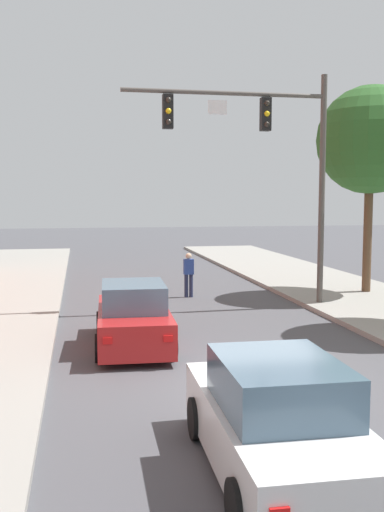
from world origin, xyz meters
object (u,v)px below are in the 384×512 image
(pedestrian_crossing_road, at_px, (189,273))
(street_tree_second, at_px, (370,141))
(car_lead_red, at_px, (133,318))
(traffic_signal_mast, at_px, (268,145))
(car_following_white, at_px, (276,423))

(pedestrian_crossing_road, height_order, street_tree_second, street_tree_second)
(car_lead_red, distance_m, street_tree_second, 12.10)
(car_lead_red, distance_m, pedestrian_crossing_road, 7.28)
(traffic_signal_mast, height_order, car_following_white, traffic_signal_mast)
(traffic_signal_mast, bearing_deg, street_tree_second, 21.35)
(traffic_signal_mast, relative_size, car_following_white, 1.76)
(car_lead_red, height_order, car_following_white, same)
(car_following_white, bearing_deg, car_lead_red, 99.86)
(pedestrian_crossing_road, bearing_deg, traffic_signal_mast, -51.12)
(traffic_signal_mast, distance_m, pedestrian_crossing_road, 5.57)
(car_following_white, bearing_deg, pedestrian_crossing_road, 84.12)
(car_following_white, xyz_separation_m, pedestrian_crossing_road, (1.43, 13.84, 0.19))
(pedestrian_crossing_road, bearing_deg, street_tree_second, -7.37)
(car_lead_red, bearing_deg, street_tree_second, 32.49)
(car_following_white, relative_size, pedestrian_crossing_road, 2.60)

